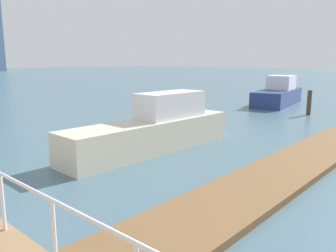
% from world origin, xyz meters
% --- Properties ---
extents(ground_plane, '(300.00, 300.00, 0.00)m').
position_xyz_m(ground_plane, '(0.00, 20.00, 0.00)').
color(ground_plane, '#476675').
extents(floating_dock, '(15.83, 2.00, 0.18)m').
position_xyz_m(floating_dock, '(4.42, 11.62, 0.09)').
color(floating_dock, brown).
rests_on(floating_dock, ground_plane).
extents(dock_piling_0, '(0.26, 0.26, 1.55)m').
position_xyz_m(dock_piling_0, '(16.38, 15.24, 0.77)').
color(dock_piling_0, '#473826').
rests_on(dock_piling_0, ground_plane).
extents(moored_boat_2, '(7.26, 3.36, 2.21)m').
position_xyz_m(moored_boat_2, '(20.20, 18.98, 0.81)').
color(moored_boat_2, navy).
rests_on(moored_boat_2, ground_plane).
extents(moored_boat_4, '(7.44, 1.79, 2.16)m').
position_xyz_m(moored_boat_4, '(3.75, 16.49, 0.81)').
color(moored_boat_4, beige).
rests_on(moored_boat_4, ground_plane).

